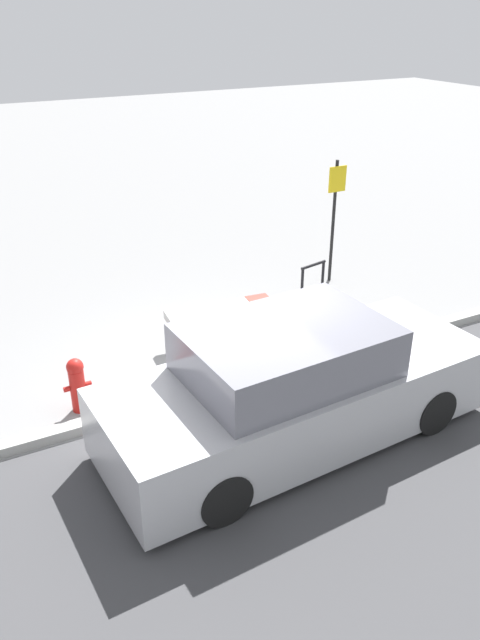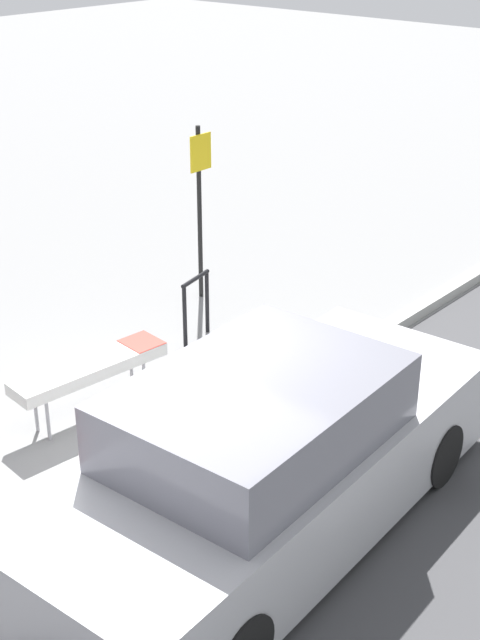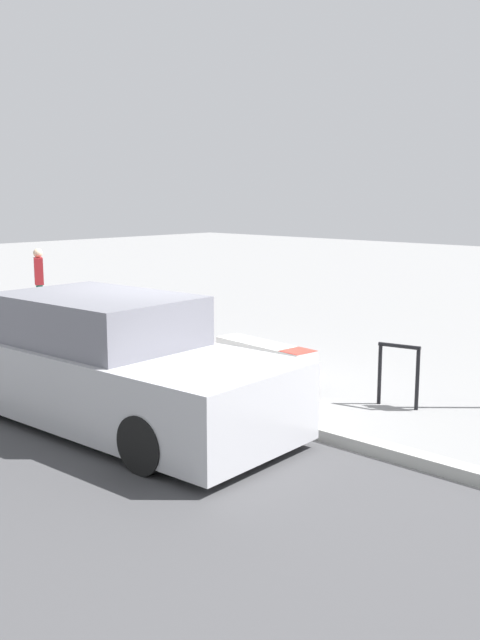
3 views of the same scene
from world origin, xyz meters
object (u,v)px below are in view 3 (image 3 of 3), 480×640
(bench, at_px, (265,349))
(pedestrian, at_px, (39,280))
(bike_rack, at_px, (399,369))
(parked_car_near, at_px, (107,367))
(fire_hydrant, at_px, (114,342))

(bench, relative_size, pedestrian, 1.13)
(bike_rack, distance_m, parked_car_near, 3.67)
(pedestrian, bearing_deg, bike_rack, -154.33)
(bike_rack, height_order, fire_hydrant, bike_rack)
(parked_car_near, bearing_deg, pedestrian, 151.06)
(bench, distance_m, pedestrian, 7.64)
(bench, distance_m, parked_car_near, 2.57)
(fire_hydrant, xyz_separation_m, pedestrian, (-5.12, 1.79, 0.41))
(bench, height_order, pedestrian, pedestrian)
(bike_rack, xyz_separation_m, parked_car_near, (-2.20, -2.93, 0.18))
(bike_rack, height_order, pedestrian, pedestrian)
(fire_hydrant, relative_size, pedestrian, 0.50)
(bench, bearing_deg, parked_car_near, -89.83)
(fire_hydrant, relative_size, parked_car_near, 0.16)
(fire_hydrant, bearing_deg, bike_rack, 15.09)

